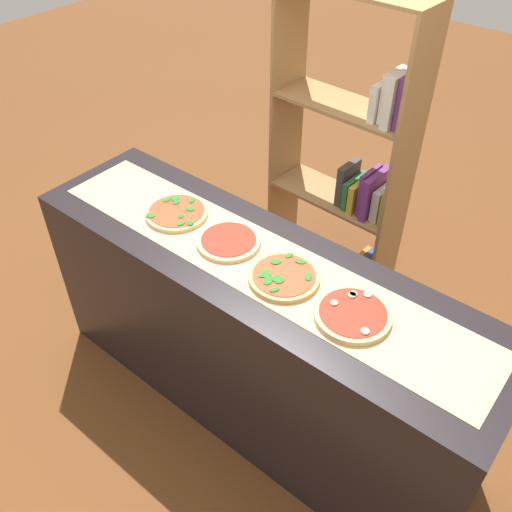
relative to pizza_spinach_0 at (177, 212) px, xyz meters
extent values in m
plane|color=brown|center=(0.45, -0.02, -0.92)|extent=(12.00, 12.00, 0.00)
cube|color=black|center=(0.45, -0.02, -0.47)|extent=(2.06, 0.56, 0.91)
cube|color=tan|center=(0.45, -0.02, -0.01)|extent=(1.92, 0.34, 0.00)
cylinder|color=#E5C17F|center=(0.00, 0.00, 0.00)|extent=(0.27, 0.27, 0.02)
cylinder|color=red|center=(0.00, 0.00, 0.01)|extent=(0.24, 0.24, 0.00)
ellipsoid|color=#286B23|center=(-0.06, -0.10, 0.01)|extent=(0.05, 0.05, 0.00)
ellipsoid|color=#286B23|center=(-0.07, 0.06, 0.01)|extent=(0.06, 0.06, 0.00)
ellipsoid|color=#286B23|center=(-0.09, 0.03, 0.01)|extent=(0.03, 0.04, 0.00)
ellipsoid|color=#286B23|center=(0.00, 0.09, 0.01)|extent=(0.05, 0.05, 0.00)
ellipsoid|color=#286B23|center=(0.04, 0.04, 0.01)|extent=(0.05, 0.04, 0.00)
ellipsoid|color=#286B23|center=(0.08, -0.05, 0.01)|extent=(0.03, 0.04, 0.00)
ellipsoid|color=#286B23|center=(-0.04, 0.04, 0.01)|extent=(0.03, 0.04, 0.00)
ellipsoid|color=#286B23|center=(0.04, -0.02, 0.01)|extent=(0.04, 0.04, 0.00)
ellipsoid|color=#286B23|center=(0.11, -0.03, 0.01)|extent=(0.04, 0.04, 0.00)
cylinder|color=#E5C17F|center=(0.30, -0.01, 0.00)|extent=(0.26, 0.26, 0.02)
cylinder|color=#AD2314|center=(0.30, -0.01, 0.01)|extent=(0.22, 0.22, 0.00)
cylinder|color=tan|center=(0.60, -0.03, 0.00)|extent=(0.27, 0.27, 0.02)
cylinder|color=red|center=(0.60, -0.03, 0.01)|extent=(0.24, 0.24, 0.00)
ellipsoid|color=#286B23|center=(0.54, -0.08, 0.01)|extent=(0.05, 0.05, 0.00)
ellipsoid|color=#286B23|center=(0.60, 0.06, 0.01)|extent=(0.05, 0.04, 0.00)
ellipsoid|color=#286B23|center=(0.55, 0.06, 0.01)|extent=(0.03, 0.04, 0.00)
ellipsoid|color=#286B23|center=(0.62, -0.12, 0.01)|extent=(0.04, 0.05, 0.00)
ellipsoid|color=#286B23|center=(0.59, -0.07, 0.01)|extent=(0.04, 0.05, 0.00)
ellipsoid|color=#286B23|center=(0.53, 0.00, 0.01)|extent=(0.05, 0.05, 0.00)
ellipsoid|color=#286B23|center=(0.54, -0.07, 0.01)|extent=(0.03, 0.05, 0.00)
ellipsoid|color=#286B23|center=(0.55, -0.08, 0.01)|extent=(0.05, 0.03, 0.00)
ellipsoid|color=#286B23|center=(0.67, 0.01, 0.01)|extent=(0.05, 0.06, 0.00)
ellipsoid|color=#286B23|center=(0.60, -0.07, 0.01)|extent=(0.04, 0.04, 0.00)
ellipsoid|color=#286B23|center=(0.57, -0.10, 0.01)|extent=(0.05, 0.05, 0.00)
cylinder|color=#DBB26B|center=(0.89, -0.04, 0.00)|extent=(0.27, 0.27, 0.02)
cylinder|color=#AD2314|center=(0.89, -0.04, 0.01)|extent=(0.24, 0.24, 0.00)
cylinder|color=#C6B28E|center=(0.85, 0.03, 0.02)|extent=(0.03, 0.03, 0.01)
cylinder|color=#C6B28E|center=(0.97, -0.09, 0.02)|extent=(0.03, 0.03, 0.01)
cylinder|color=#C6B28E|center=(0.82, -0.05, 0.02)|extent=(0.03, 0.03, 0.01)
cylinder|color=#C6B28E|center=(0.85, 0.03, 0.02)|extent=(0.03, 0.03, 0.01)
cylinder|color=#C6B28E|center=(0.89, 0.06, 0.02)|extent=(0.03, 0.03, 0.01)
cube|color=#A87A47|center=(0.56, 0.98, -0.10)|extent=(0.03, 0.27, 1.65)
cube|color=#A87A47|center=(-0.17, 1.01, -0.10)|extent=(0.03, 0.27, 1.65)
cube|color=#A87A47|center=(0.20, 0.99, -0.91)|extent=(0.72, 0.31, 0.02)
cube|color=gold|center=(0.53, 0.98, -0.80)|extent=(0.04, 0.23, 0.21)
cube|color=#B22823|center=(0.49, 0.98, -0.81)|extent=(0.04, 0.21, 0.19)
cube|color=#234799|center=(0.45, 0.98, -0.78)|extent=(0.03, 0.17, 0.25)
cube|color=orange|center=(0.42, 0.98, -0.78)|extent=(0.04, 0.16, 0.24)
cube|color=#A87A47|center=(0.20, 0.99, -0.37)|extent=(0.72, 0.31, 0.02)
cube|color=gold|center=(0.53, 0.98, -0.27)|extent=(0.04, 0.16, 0.18)
cube|color=silver|center=(0.49, 0.98, -0.27)|extent=(0.05, 0.16, 0.18)
cube|color=#753384|center=(0.44, 0.98, -0.24)|extent=(0.05, 0.23, 0.24)
cube|color=#753384|center=(0.40, 0.98, -0.24)|extent=(0.03, 0.18, 0.25)
cube|color=gold|center=(0.36, 0.99, -0.28)|extent=(0.04, 0.21, 0.17)
cube|color=#2D753D|center=(0.31, 0.99, -0.28)|extent=(0.04, 0.19, 0.16)
cube|color=#47423D|center=(0.27, 0.99, -0.24)|extent=(0.05, 0.17, 0.23)
cube|color=#A87A47|center=(0.20, 0.99, 0.18)|extent=(0.72, 0.31, 0.02)
cube|color=#753384|center=(0.53, 0.98, 0.31)|extent=(0.05, 0.17, 0.25)
cube|color=silver|center=(0.48, 0.98, 0.31)|extent=(0.05, 0.23, 0.24)
cube|color=silver|center=(0.44, 0.98, 0.30)|extent=(0.04, 0.16, 0.24)
cube|color=silver|center=(0.40, 0.98, 0.27)|extent=(0.05, 0.20, 0.18)
camera|label=1|loc=(1.45, -1.26, 1.39)|focal=38.60mm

